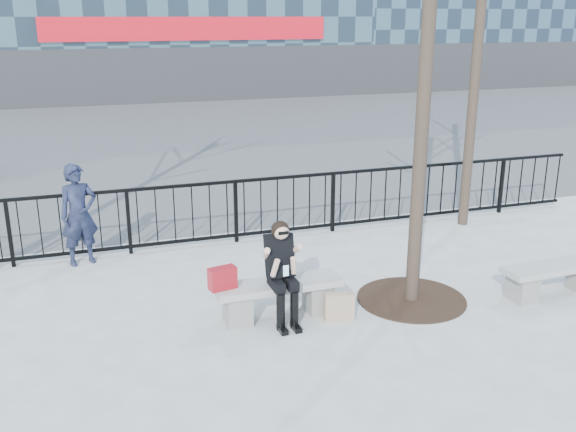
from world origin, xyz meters
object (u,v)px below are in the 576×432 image
object	(u,v)px
bench_main	(279,295)
bench_second	(554,276)
standing_man	(79,215)
seated_woman	(282,273)

from	to	relation	value
bench_main	bench_second	xyz separation A→B (m)	(3.86, -0.60, -0.01)
bench_second	standing_man	world-z (taller)	standing_man
bench_second	seated_woman	distance (m)	3.90
seated_woman	bench_second	bearing A→B (deg)	-6.49
bench_main	bench_second	size ratio (longest dim) A/B	1.05
seated_woman	standing_man	bearing A→B (deg)	128.54
bench_second	bench_main	bearing A→B (deg)	169.01
bench_second	seated_woman	xyz separation A→B (m)	(-3.86, 0.44, 0.38)
bench_main	bench_second	bearing A→B (deg)	-8.82
bench_main	standing_man	xyz separation A→B (m)	(-2.36, 2.80, 0.50)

